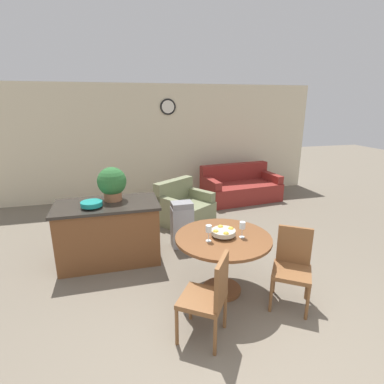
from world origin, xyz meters
The scene contains 14 objects.
ground_plane centered at (0.00, 0.00, 0.00)m, with size 24.00×24.00×0.00m, color #706656.
wall_back centered at (0.00, 5.37, 1.35)m, with size 8.00×0.09×2.70m.
dining_table centered at (0.16, 1.17, 0.58)m, with size 1.15×1.15×0.75m.
dining_chair_near_left centered at (-0.24, 0.47, 0.50)m, with size 0.58×0.58×0.91m.
dining_chair_near_right centered at (0.86, 0.78, 0.50)m, with size 0.58×0.58×0.91m.
fruit_bowl centered at (0.15, 1.17, 0.81)m, with size 0.29×0.29×0.11m.
wine_glass_left centered at (-0.05, 1.10, 0.89)m, with size 0.07×0.07×0.19m.
wine_glass_right centered at (0.36, 1.10, 0.89)m, with size 0.07×0.07×0.19m.
kitchen_island centered at (-1.19, 2.32, 0.45)m, with size 1.46×0.79×0.90m.
teal_bowl centered at (-1.38, 2.19, 0.95)m, with size 0.29×0.29×0.09m.
potted_plant centered at (-1.10, 2.46, 1.16)m, with size 0.42×0.42×0.49m.
trash_bin centered at (-0.05, 2.50, 0.38)m, with size 0.35×0.25×0.76m.
couch centered at (1.86, 4.55, 0.29)m, with size 1.87×1.13×0.83m.
armchair centered at (0.21, 3.49, 0.28)m, with size 1.23×1.19×0.82m.
Camera 1 is at (-1.04, -1.89, 2.29)m, focal length 28.00 mm.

